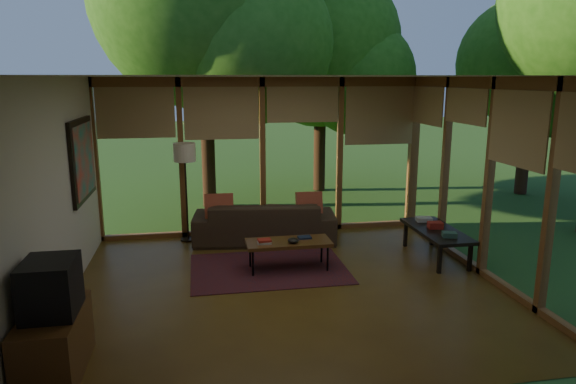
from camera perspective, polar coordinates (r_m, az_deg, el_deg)
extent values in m
plane|color=brown|center=(6.84, 0.03, -10.51)|extent=(5.50, 5.50, 0.00)
plane|color=white|center=(6.30, 0.03, 12.74)|extent=(5.50, 5.50, 0.00)
cube|color=beige|center=(6.55, -24.40, -0.31)|extent=(0.04, 5.00, 2.70)
cube|color=beige|center=(4.08, 6.27, -6.53)|extent=(5.50, 0.04, 2.70)
cube|color=brown|center=(8.87, -2.83, 3.91)|extent=(5.50, 0.12, 2.70)
cube|color=brown|center=(7.42, 21.43, 1.35)|extent=(0.12, 5.00, 2.70)
plane|color=#2E5921|center=(17.08, 22.29, 2.54)|extent=(40.00, 40.00, 0.00)
cylinder|color=#392114|center=(10.86, -9.15, 12.71)|extent=(0.28, 0.28, 5.48)
cylinder|color=#392114|center=(12.42, 3.52, 10.30)|extent=(0.28, 0.28, 4.40)
sphere|color=#235714|center=(12.44, 3.60, 15.93)|extent=(3.75, 3.75, 3.75)
cylinder|color=#392114|center=(13.03, 24.29, 8.15)|extent=(0.28, 0.28, 3.86)
sphere|color=#235714|center=(13.02, 24.72, 12.85)|extent=(2.94, 2.94, 2.94)
cube|color=maroon|center=(7.45, -2.15, -8.50)|extent=(2.21, 1.56, 0.01)
imported|color=#392A1C|center=(8.59, -2.62, -3.27)|extent=(2.43, 1.19, 0.68)
cube|color=maroon|center=(8.41, -7.67, -1.81)|extent=(0.46, 0.25, 0.48)
cube|color=maroon|center=(8.60, 2.36, -1.48)|extent=(0.43, 0.23, 0.45)
cube|color=#B1ACA0|center=(7.19, -2.64, -5.61)|extent=(0.20, 0.16, 0.03)
cube|color=maroon|center=(7.18, -2.64, -5.38)|extent=(0.19, 0.15, 0.03)
cube|color=#162032|center=(7.41, 1.85, -5.06)|extent=(0.19, 0.15, 0.03)
ellipsoid|color=black|center=(7.20, 0.59, -5.40)|extent=(0.16, 0.16, 0.07)
cube|color=brown|center=(5.35, -24.54, -15.05)|extent=(0.50, 1.00, 0.60)
cube|color=black|center=(5.13, -24.88, -9.57)|extent=(0.45, 0.55, 0.50)
cube|color=#315647|center=(7.71, 17.50, -4.54)|extent=(0.23, 0.19, 0.07)
cube|color=maroon|center=(8.09, 16.05, -3.56)|extent=(0.23, 0.18, 0.10)
cube|color=#B1ACA0|center=(8.44, 14.86, -2.94)|extent=(0.27, 0.21, 0.07)
cylinder|color=black|center=(8.87, -11.01, -5.18)|extent=(0.26, 0.26, 0.03)
cylinder|color=black|center=(8.66, -11.23, -0.30)|extent=(0.03, 0.03, 1.52)
cylinder|color=beige|center=(8.54, -11.43, 4.36)|extent=(0.36, 0.36, 0.30)
cube|color=brown|center=(7.30, 0.05, -5.64)|extent=(1.20, 0.50, 0.05)
cylinder|color=black|center=(7.13, -3.92, -7.93)|extent=(0.03, 0.03, 0.38)
cylinder|color=black|center=(7.31, 4.43, -7.41)|extent=(0.03, 0.03, 0.38)
cylinder|color=black|center=(7.47, -4.23, -6.98)|extent=(0.03, 0.03, 0.38)
cylinder|color=black|center=(7.64, 3.75, -6.51)|extent=(0.03, 0.03, 0.38)
cube|color=black|center=(8.07, 16.17, -4.16)|extent=(0.60, 1.40, 0.05)
cube|color=black|center=(7.53, 16.49, -7.22)|extent=(0.05, 0.05, 0.40)
cube|color=black|center=(7.74, 19.56, -6.89)|extent=(0.05, 0.05, 0.40)
cube|color=black|center=(8.56, 12.93, -4.62)|extent=(0.05, 0.05, 0.40)
cube|color=black|center=(8.75, 15.71, -4.41)|extent=(0.05, 0.05, 0.40)
cube|color=black|center=(7.85, -21.89, 3.36)|extent=(0.05, 1.35, 1.15)
cube|color=#1B7D7B|center=(7.84, -21.68, 3.38)|extent=(0.02, 1.20, 1.00)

